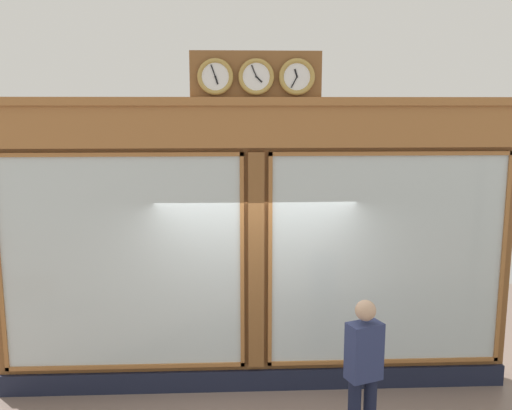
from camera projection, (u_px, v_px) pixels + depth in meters
shop_facade at (256, 246)px, 7.20m from camera, size 6.72×0.42×4.32m
pedestrian at (364, 369)px, 5.96m from camera, size 0.41×0.33×1.69m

